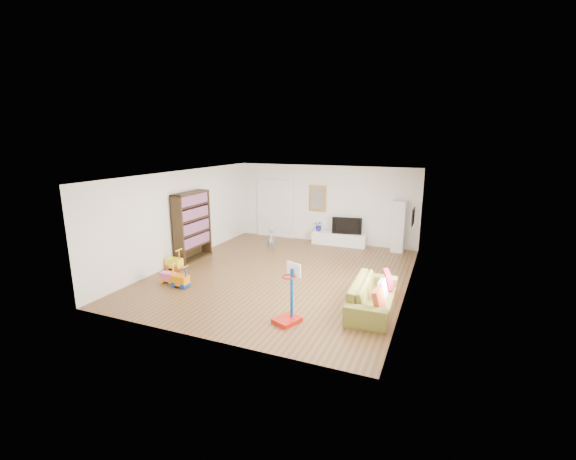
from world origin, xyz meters
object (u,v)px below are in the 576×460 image
at_px(media_console, 339,239).
at_px(basketball_hoop, 287,294).
at_px(bookshelf, 192,226).
at_px(sofa, 373,295).

bearing_deg(media_console, basketball_hoop, -84.99).
bearing_deg(bookshelf, basketball_hoop, -32.95).
height_order(media_console, sofa, sofa).
relative_size(sofa, basketball_hoop, 1.76).
relative_size(bookshelf, sofa, 0.96).
bearing_deg(media_console, sofa, -67.06).
bearing_deg(bookshelf, sofa, -14.20).
relative_size(media_console, sofa, 0.86).
distance_m(media_console, sofa, 5.15).
bearing_deg(bookshelf, media_console, 41.91).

